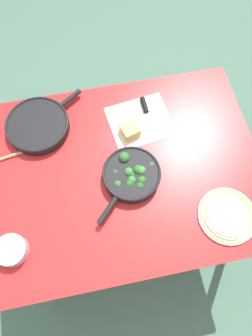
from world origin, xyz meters
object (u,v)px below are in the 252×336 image
at_px(grater_knife, 146,111).
at_px(prep_bowl_steel, 12,250).
at_px(cheese_block, 130,130).
at_px(dinner_plate_stack, 228,215).
at_px(skillet_eggs, 38,125).
at_px(wooden_spoon, 15,155).
at_px(skillet_broccoli, 131,175).

height_order(grater_knife, prep_bowl_steel, prep_bowl_steel).
xyz_separation_m(cheese_block, dinner_plate_stack, (-0.32, 0.47, -0.01)).
bearing_deg(cheese_block, grater_knife, -136.30).
relative_size(skillet_eggs, cheese_block, 4.01).
bearing_deg(prep_bowl_steel, wooden_spoon, -94.04).
bearing_deg(dinner_plate_stack, prep_bowl_steel, -2.10).
relative_size(wooden_spoon, dinner_plate_stack, 1.61).
xyz_separation_m(wooden_spoon, dinner_plate_stack, (-0.86, 0.46, 0.01)).
relative_size(grater_knife, dinner_plate_stack, 0.91).
bearing_deg(dinner_plate_stack, skillet_eggs, -38.34).
relative_size(skillet_eggs, prep_bowl_steel, 2.97).
bearing_deg(wooden_spoon, prep_bowl_steel, -103.62).
relative_size(wooden_spoon, cheese_block, 4.23).
distance_m(wooden_spoon, grater_knife, 0.65).
bearing_deg(skillet_eggs, prep_bowl_steel, -140.15).
bearing_deg(dinner_plate_stack, grater_knife, -68.84).
distance_m(wooden_spoon, cheese_block, 0.54).
height_order(skillet_eggs, prep_bowl_steel, prep_bowl_steel).
distance_m(cheese_block, prep_bowl_steel, 0.72).
xyz_separation_m(skillet_broccoli, prep_bowl_steel, (0.53, 0.22, -0.01)).
distance_m(wooden_spoon, prep_bowl_steel, 0.43).
bearing_deg(skillet_eggs, skillet_broccoli, -76.07).
bearing_deg(skillet_eggs, grater_knife, -36.33).
relative_size(grater_knife, prep_bowl_steel, 1.77).
distance_m(grater_knife, cheese_block, 0.14).
bearing_deg(grater_knife, dinner_plate_stack, 19.25).
height_order(skillet_eggs, dinner_plate_stack, skillet_eggs).
distance_m(cheese_block, dinner_plate_stack, 0.57).
bearing_deg(prep_bowl_steel, cheese_block, -142.26).
bearing_deg(dinner_plate_stack, skillet_broccoli, -34.90).
bearing_deg(skillet_broccoli, skillet_eggs, -88.28).
height_order(skillet_eggs, grater_knife, skillet_eggs).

